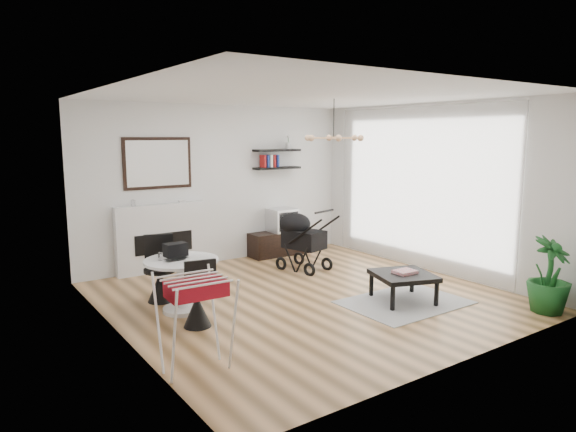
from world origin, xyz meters
TOP-DOWN VIEW (x-y plane):
  - floor at (0.00, 0.00)m, footprint 5.00×5.00m
  - ceiling at (0.00, 0.00)m, footprint 5.00×5.00m
  - wall_back at (0.00, 2.50)m, footprint 5.00×0.00m
  - wall_left at (-2.50, 0.00)m, footprint 0.00×5.00m
  - wall_right at (2.50, 0.00)m, footprint 0.00×5.00m
  - sheer_curtain at (2.40, 0.20)m, footprint 0.04×3.60m
  - fireplace at (-1.10, 2.42)m, footprint 1.50×0.17m
  - shelf_lower at (1.10, 2.37)m, footprint 0.90×0.25m
  - shelf_upper at (1.10, 2.37)m, footprint 0.90×0.25m
  - pendant_lamp at (0.70, 0.30)m, footprint 0.90×0.90m
  - tv_console at (1.10, 2.29)m, footprint 1.16×0.41m
  - crt_tv at (1.16, 2.28)m, footprint 0.49×0.42m
  - dining_table at (-1.62, 0.41)m, footprint 0.92×0.92m
  - laptop at (-1.68, 0.37)m, footprint 0.33×0.25m
  - black_bag at (-1.61, 0.62)m, footprint 0.29×0.19m
  - newspaper at (-1.43, 0.33)m, footprint 0.39×0.36m
  - drinking_glass at (-1.85, 0.52)m, footprint 0.06×0.06m
  - chair_far at (-1.70, 0.97)m, footprint 0.46×0.47m
  - chair_near at (-1.69, -0.18)m, footprint 0.40×0.42m
  - drying_rack at (-2.18, -1.20)m, footprint 0.63×0.60m
  - stroller at (0.82, 1.23)m, footprint 0.71×0.93m
  - rug at (0.92, -0.94)m, footprint 1.58×1.14m
  - coffee_table at (0.95, -0.88)m, footprint 0.92×0.92m
  - magazines at (0.96, -0.89)m, footprint 0.29×0.23m
  - potted_plant at (2.12, -2.20)m, footprint 0.57×0.57m

SIDE VIEW (x-z plane):
  - floor at x=0.00m, z-range 0.00..0.00m
  - rug at x=0.92m, z-range 0.00..0.01m
  - tv_console at x=1.10m, z-range 0.00..0.44m
  - chair_near at x=-1.69m, z-range -0.15..0.67m
  - chair_far at x=-1.70m, z-range -0.16..0.71m
  - coffee_table at x=0.95m, z-range 0.15..0.53m
  - magazines at x=0.96m, z-range 0.38..0.42m
  - dining_table at x=-1.62m, z-range 0.11..0.78m
  - stroller at x=0.82m, z-range -0.07..0.97m
  - potted_plant at x=2.12m, z-range 0.00..0.95m
  - drying_rack at x=-2.18m, z-range 0.02..0.93m
  - crt_tv at x=1.16m, z-range 0.44..0.86m
  - newspaper at x=-1.43m, z-range 0.67..0.68m
  - laptop at x=-1.68m, z-range 0.67..0.69m
  - fireplace at x=-1.10m, z-range -0.39..1.77m
  - drinking_glass at x=-1.85m, z-range 0.67..0.77m
  - black_bag at x=-1.61m, z-range 0.67..0.84m
  - wall_back at x=0.00m, z-range -1.15..3.85m
  - wall_left at x=-2.50m, z-range -1.15..3.85m
  - wall_right at x=2.50m, z-range -1.15..3.85m
  - sheer_curtain at x=2.40m, z-range 0.05..2.65m
  - shelf_lower at x=1.10m, z-range 1.58..1.62m
  - shelf_upper at x=1.10m, z-range 1.90..1.94m
  - pendant_lamp at x=0.70m, z-range 2.10..2.20m
  - ceiling at x=0.00m, z-range 2.70..2.70m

